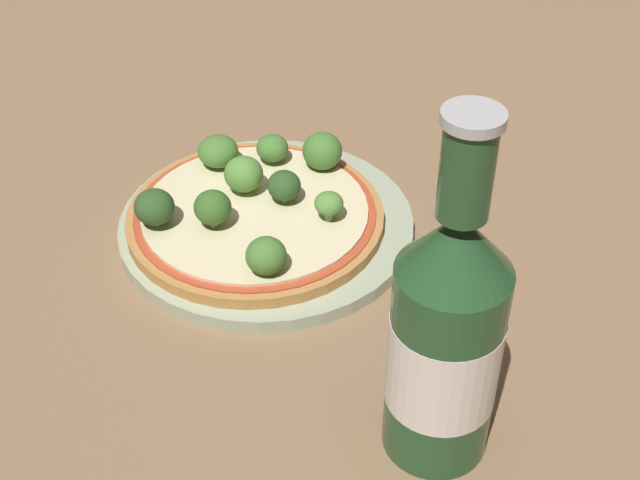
# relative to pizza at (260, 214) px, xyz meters

# --- Properties ---
(ground_plane) EXTENTS (3.00, 3.00, 0.00)m
(ground_plane) POSITION_rel_pizza_xyz_m (0.00, -0.00, -0.02)
(ground_plane) COLOR #846647
(plate) EXTENTS (0.25, 0.25, 0.01)m
(plate) POSITION_rel_pizza_xyz_m (0.00, 0.00, -0.01)
(plate) COLOR #A3B293
(plate) RESTS_ON ground_plane
(pizza) EXTENTS (0.21, 0.21, 0.01)m
(pizza) POSITION_rel_pizza_xyz_m (0.00, 0.00, 0.00)
(pizza) COLOR #B77F42
(pizza) RESTS_ON plate
(broccoli_floret_0) EXTENTS (0.02, 0.02, 0.03)m
(broccoli_floret_0) POSITION_rel_pizza_xyz_m (0.04, 0.05, 0.02)
(broccoli_floret_0) COLOR #6B8E51
(broccoli_floret_0) RESTS_ON pizza
(broccoli_floret_1) EXTENTS (0.03, 0.03, 0.03)m
(broccoli_floret_1) POSITION_rel_pizza_xyz_m (-0.00, 0.02, 0.02)
(broccoli_floret_1) COLOR #6B8E51
(broccoli_floret_1) RESTS_ON pizza
(broccoli_floret_2) EXTENTS (0.03, 0.03, 0.03)m
(broccoli_floret_2) POSITION_rel_pizza_xyz_m (0.08, -0.02, 0.02)
(broccoli_floret_2) COLOR #6B8E51
(broccoli_floret_2) RESTS_ON pizza
(broccoli_floret_3) EXTENTS (0.04, 0.04, 0.03)m
(broccoli_floret_3) POSITION_rel_pizza_xyz_m (-0.07, -0.01, 0.02)
(broccoli_floret_3) COLOR #6B8E51
(broccoli_floret_3) RESTS_ON pizza
(broccoli_floret_4) EXTENTS (0.03, 0.03, 0.03)m
(broccoli_floret_4) POSITION_rel_pizza_xyz_m (0.01, -0.04, 0.03)
(broccoli_floret_4) COLOR #6B8E51
(broccoli_floret_4) RESTS_ON pizza
(broccoli_floret_5) EXTENTS (0.03, 0.03, 0.03)m
(broccoli_floret_5) POSITION_rel_pizza_xyz_m (-0.03, -0.01, 0.02)
(broccoli_floret_5) COLOR #6B8E51
(broccoli_floret_5) RESTS_ON pizza
(broccoli_floret_6) EXTENTS (0.03, 0.03, 0.03)m
(broccoli_floret_6) POSITION_rel_pizza_xyz_m (-0.01, -0.08, 0.02)
(broccoli_floret_6) COLOR #6B8E51
(broccoli_floret_6) RESTS_ON pizza
(broccoli_floret_7) EXTENTS (0.03, 0.03, 0.03)m
(broccoli_floret_7) POSITION_rel_pizza_xyz_m (-0.03, 0.07, 0.02)
(broccoli_floret_7) COLOR #6B8E51
(broccoli_floret_7) RESTS_ON pizza
(broccoli_floret_8) EXTENTS (0.03, 0.03, 0.03)m
(broccoli_floret_8) POSITION_rel_pizza_xyz_m (-0.06, 0.03, 0.02)
(broccoli_floret_8) COLOR #6B8E51
(broccoli_floret_8) RESTS_ON pizza
(beer_bottle) EXTENTS (0.07, 0.07, 0.24)m
(beer_bottle) POSITION_rel_pizza_xyz_m (0.25, 0.03, 0.07)
(beer_bottle) COLOR #234C28
(beer_bottle) RESTS_ON ground_plane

